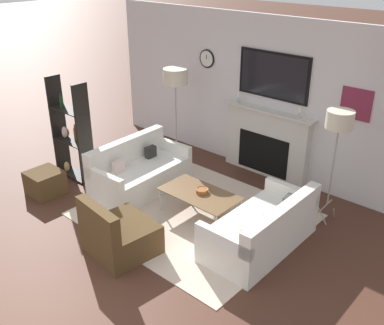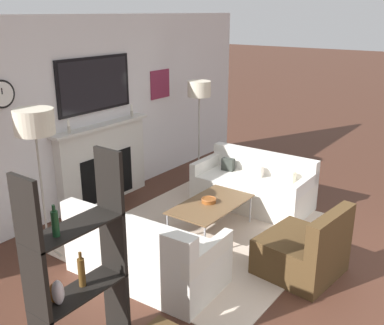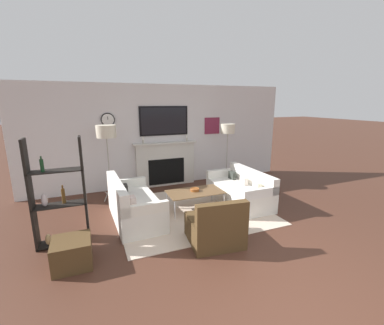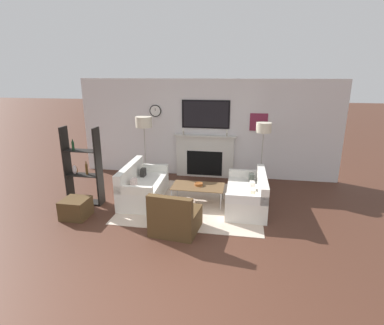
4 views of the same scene
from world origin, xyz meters
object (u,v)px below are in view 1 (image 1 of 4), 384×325
at_px(coffee_table, 200,194).
at_px(shelf_unit, 71,134).
at_px(couch_right, 262,230).
at_px(decorative_bowl, 202,190).
at_px(ottoman, 45,183).
at_px(floor_lamp_right, 340,122).
at_px(couch_left, 139,173).
at_px(floor_lamp_left, 175,78).
at_px(armchair, 119,235).

relative_size(coffee_table, shelf_unit, 0.67).
distance_m(couch_right, coffee_table, 1.12).
bearing_deg(decorative_bowl, ottoman, -153.32).
bearing_deg(floor_lamp_right, couch_left, -155.98).
bearing_deg(floor_lamp_right, shelf_unit, -157.38).
relative_size(couch_left, shelf_unit, 0.97).
distance_m(floor_lamp_left, floor_lamp_right, 3.05).
xyz_separation_m(armchair, coffee_table, (0.21, 1.36, 0.12)).
bearing_deg(ottoman, coffee_table, 25.97).
distance_m(decorative_bowl, shelf_unit, 2.59).
bearing_deg(couch_left, ottoman, -132.56).
bearing_deg(armchair, shelf_unit, 158.33).
relative_size(decorative_bowl, shelf_unit, 0.11).
bearing_deg(floor_lamp_left, coffee_table, -36.56).
xyz_separation_m(couch_left, shelf_unit, (-1.21, -0.42, 0.51)).
height_order(couch_right, decorative_bowl, couch_right).
bearing_deg(couch_right, couch_left, -179.94).
height_order(floor_lamp_left, floor_lamp_right, floor_lamp_left).
xyz_separation_m(couch_left, floor_lamp_left, (-0.31, 1.22, 1.31)).
bearing_deg(coffee_table, floor_lamp_left, 143.44).
bearing_deg(armchair, floor_lamp_left, 118.87).
height_order(floor_lamp_left, shelf_unit, floor_lamp_left).
distance_m(decorative_bowl, ottoman, 2.63).
relative_size(couch_left, couch_right, 1.00).
height_order(couch_left, shelf_unit, shelf_unit).
xyz_separation_m(coffee_table, decorative_bowl, (0.01, 0.04, 0.05)).
xyz_separation_m(decorative_bowl, floor_lamp_left, (-1.63, 1.16, 1.16)).
distance_m(coffee_table, floor_lamp_left, 2.35).
bearing_deg(floor_lamp_right, decorative_bowl, -140.70).
bearing_deg(floor_lamp_left, couch_left, -75.52).
height_order(armchair, ottoman, armchair).
relative_size(coffee_table, floor_lamp_right, 0.69).
bearing_deg(shelf_unit, coffee_table, 9.95).
xyz_separation_m(armchair, ottoman, (-2.12, 0.22, -0.07)).
relative_size(couch_right, floor_lamp_left, 0.96).
bearing_deg(coffee_table, couch_right, -0.72).
height_order(couch_left, floor_lamp_left, floor_lamp_left).
bearing_deg(armchair, floor_lamp_right, 57.38).
height_order(couch_right, floor_lamp_left, floor_lamp_left).
bearing_deg(couch_right, coffee_table, 179.28).
bearing_deg(floor_lamp_left, armchair, -61.13).
distance_m(couch_left, coffee_table, 1.31).
distance_m(couch_left, couch_right, 2.41).
xyz_separation_m(couch_right, floor_lamp_right, (0.32, 1.21, 1.26)).
distance_m(coffee_table, floor_lamp_right, 2.19).
distance_m(couch_right, shelf_unit, 3.69).
bearing_deg(coffee_table, ottoman, -154.03).
xyz_separation_m(decorative_bowl, ottoman, (-2.34, -1.18, -0.24)).
height_order(floor_lamp_right, ottoman, floor_lamp_right).
height_order(couch_left, coffee_table, couch_left).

